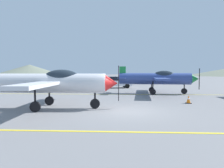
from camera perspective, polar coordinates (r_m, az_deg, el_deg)
The scene contains 8 objects.
ground_plane at distance 11.59m, azimuth 4.50°, elevation -7.69°, with size 400.00×400.00×0.00m, color slate.
apron_line_near at distance 7.63m, azimuth 5.39°, elevation -13.53°, with size 80.00×0.16×0.01m, color yellow.
apron_line_far at distance 20.12m, azimuth 3.81°, elevation -2.97°, with size 80.00×0.16×0.01m, color yellow.
airplane_near at distance 12.76m, azimuth -16.99°, elevation 0.43°, with size 8.21×9.47×2.84m.
airplane_mid at distance 21.25m, azimuth 12.88°, elevation 1.60°, with size 8.27×9.51×2.84m.
car_sedan at distance 28.37m, azimuth 1.26°, elevation 0.57°, with size 4.56×2.64×1.62m.
traffic_cone_front at distance 15.30m, azimuth 21.03°, elevation -4.12°, with size 0.36×0.36×0.59m.
hill_left at distance 161.30m, azimuth -22.54°, elevation 3.73°, with size 50.12×50.12×8.00m, color slate.
Camera 1 is at (-0.33, -11.37, 2.22)m, focal length 31.98 mm.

